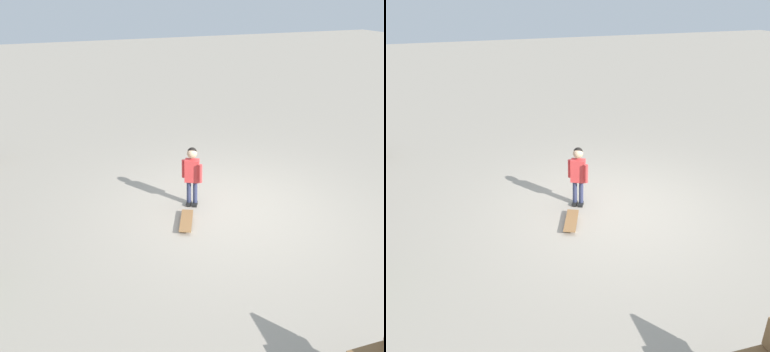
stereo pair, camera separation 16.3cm
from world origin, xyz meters
TOP-DOWN VIEW (x-y plane):
  - ground_plane at (0.00, 0.00)m, footprint 50.00×50.00m
  - child_person at (0.37, 0.58)m, footprint 0.35×0.28m
  - skateboard at (-0.19, 0.89)m, footprint 0.68×0.44m

SIDE VIEW (x-z plane):
  - ground_plane at x=0.00m, z-range 0.00..0.00m
  - skateboard at x=-0.19m, z-range 0.02..0.10m
  - child_person at x=0.37m, z-range 0.13..1.19m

